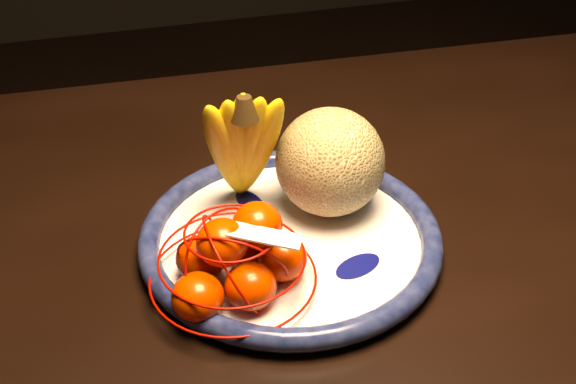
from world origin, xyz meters
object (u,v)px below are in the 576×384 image
object	(u,v)px
dining_table	(300,266)
mandarin_bag	(236,259)
cantaloupe	(330,162)
fruit_bowl	(290,238)
banana_bunch	(242,143)

from	to	relation	value
dining_table	mandarin_bag	world-z (taller)	mandarin_bag
cantaloupe	dining_table	bearing A→B (deg)	178.11
fruit_bowl	cantaloupe	distance (m)	0.10
dining_table	cantaloupe	world-z (taller)	cantaloupe
cantaloupe	banana_bunch	xyz separation A→B (m)	(-0.10, 0.03, 0.03)
fruit_bowl	mandarin_bag	world-z (taller)	mandarin_bag
banana_bunch	mandarin_bag	size ratio (longest dim) A/B	0.87
fruit_bowl	cantaloupe	bearing A→B (deg)	37.29
mandarin_bag	fruit_bowl	bearing A→B (deg)	37.80
dining_table	fruit_bowl	world-z (taller)	fruit_bowl
fruit_bowl	mandarin_bag	bearing A→B (deg)	-142.20
banana_bunch	mandarin_bag	distance (m)	0.14
dining_table	cantaloupe	size ratio (longest dim) A/B	11.30
fruit_bowl	cantaloupe	size ratio (longest dim) A/B	2.69
fruit_bowl	banana_bunch	world-z (taller)	banana_bunch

